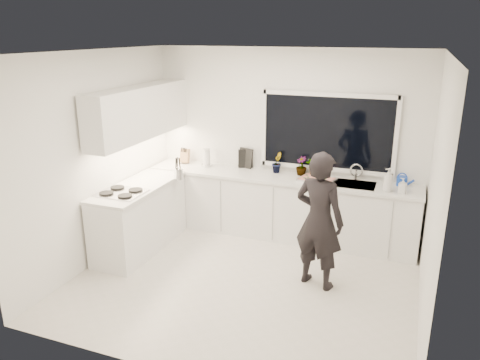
% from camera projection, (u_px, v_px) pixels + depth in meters
% --- Properties ---
extents(floor, '(4.00, 3.50, 0.02)m').
position_uv_depth(floor, '(244.00, 281.00, 5.71)').
color(floor, beige).
rests_on(floor, ground).
extents(wall_back, '(4.00, 0.02, 2.70)m').
position_uv_depth(wall_back, '(286.00, 142.00, 6.86)').
color(wall_back, white).
rests_on(wall_back, ground).
extents(wall_left, '(0.02, 3.50, 2.70)m').
position_uv_depth(wall_left, '(97.00, 159.00, 5.98)').
color(wall_left, white).
rests_on(wall_left, ground).
extents(wall_right, '(0.02, 3.50, 2.70)m').
position_uv_depth(wall_right, '(435.00, 197.00, 4.62)').
color(wall_right, white).
rests_on(wall_right, ground).
extents(ceiling, '(4.00, 3.50, 0.02)m').
position_uv_depth(ceiling, '(245.00, 51.00, 4.88)').
color(ceiling, white).
rests_on(ceiling, wall_back).
extents(window, '(1.80, 0.02, 1.00)m').
position_uv_depth(window, '(327.00, 132.00, 6.57)').
color(window, black).
rests_on(window, wall_back).
extents(base_cabinets_back, '(3.92, 0.58, 0.88)m').
position_uv_depth(base_cabinets_back, '(279.00, 207.00, 6.87)').
color(base_cabinets_back, white).
rests_on(base_cabinets_back, floor).
extents(base_cabinets_left, '(0.58, 1.60, 0.88)m').
position_uv_depth(base_cabinets_left, '(140.00, 218.00, 6.45)').
color(base_cabinets_left, white).
rests_on(base_cabinets_left, floor).
extents(countertop_back, '(3.94, 0.62, 0.04)m').
position_uv_depth(countertop_back, '(279.00, 177.00, 6.72)').
color(countertop_back, silver).
rests_on(countertop_back, base_cabinets_back).
extents(countertop_left, '(0.62, 1.60, 0.04)m').
position_uv_depth(countertop_left, '(138.00, 187.00, 6.31)').
color(countertop_left, silver).
rests_on(countertop_left, base_cabinets_left).
extents(upper_cabinets, '(0.34, 2.10, 0.70)m').
position_uv_depth(upper_cabinets, '(140.00, 112.00, 6.38)').
color(upper_cabinets, white).
rests_on(upper_cabinets, wall_left).
extents(sink, '(0.58, 0.42, 0.14)m').
position_uv_depth(sink, '(353.00, 188.00, 6.38)').
color(sink, silver).
rests_on(sink, countertop_back).
extents(faucet, '(0.03, 0.03, 0.22)m').
position_uv_depth(faucet, '(356.00, 172.00, 6.51)').
color(faucet, silver).
rests_on(faucet, countertop_back).
extents(stovetop, '(0.56, 0.48, 0.03)m').
position_uv_depth(stovetop, '(121.00, 192.00, 6.00)').
color(stovetop, black).
rests_on(stovetop, countertop_left).
extents(person, '(0.69, 0.55, 1.65)m').
position_uv_depth(person, '(319.00, 221.00, 5.39)').
color(person, black).
rests_on(person, floor).
extents(pizza_tray, '(0.54, 0.44, 0.03)m').
position_uv_depth(pizza_tray, '(317.00, 180.00, 6.50)').
color(pizza_tray, silver).
rests_on(pizza_tray, countertop_back).
extents(pizza, '(0.49, 0.39, 0.01)m').
position_uv_depth(pizza, '(317.00, 179.00, 6.50)').
color(pizza, red).
rests_on(pizza, pizza_tray).
extents(watering_can, '(0.17, 0.17, 0.13)m').
position_uv_depth(watering_can, '(402.00, 181.00, 6.28)').
color(watering_can, '#123BB1').
rests_on(watering_can, countertop_back).
extents(paper_towel_roll, '(0.14, 0.14, 0.26)m').
position_uv_depth(paper_towel_roll, '(207.00, 158.00, 7.17)').
color(paper_towel_roll, silver).
rests_on(paper_towel_roll, countertop_back).
extents(knife_block, '(0.14, 0.11, 0.22)m').
position_uv_depth(knife_block, '(185.00, 156.00, 7.35)').
color(knife_block, '#9A7048').
rests_on(knife_block, countertop_back).
extents(utensil_crock, '(0.14, 0.14, 0.16)m').
position_uv_depth(utensil_crock, '(178.00, 174.00, 6.55)').
color(utensil_crock, '#AAAAAE').
rests_on(utensil_crock, countertop_left).
extents(picture_frame_large, '(0.21, 0.11, 0.28)m').
position_uv_depth(picture_frame_large, '(246.00, 159.00, 7.10)').
color(picture_frame_large, black).
rests_on(picture_frame_large, countertop_back).
extents(picture_frame_small, '(0.24, 0.10, 0.30)m').
position_uv_depth(picture_frame_small, '(246.00, 158.00, 7.09)').
color(picture_frame_small, black).
rests_on(picture_frame_small, countertop_back).
extents(herb_plants, '(0.78, 0.31, 0.33)m').
position_uv_depth(herb_plants, '(306.00, 165.00, 6.70)').
color(herb_plants, '#26662D').
rests_on(herb_plants, countertop_back).
extents(soap_bottles, '(0.32, 0.17, 0.31)m').
position_uv_depth(soap_bottles, '(392.00, 181.00, 6.02)').
color(soap_bottles, '#D8BF66').
rests_on(soap_bottles, countertop_back).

